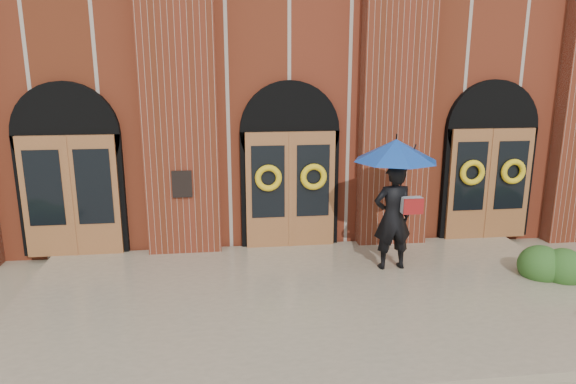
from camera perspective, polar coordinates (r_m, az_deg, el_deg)
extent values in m
plane|color=gray|center=(8.91, 2.57, -12.70)|extent=(90.00, 90.00, 0.00)
cube|color=tan|center=(9.01, 2.41, -11.86)|extent=(10.00, 5.30, 0.15)
cube|color=maroon|center=(16.82, -2.52, 12.19)|extent=(16.00, 12.00, 7.00)
cube|color=black|center=(10.62, -11.69, 0.87)|extent=(0.40, 0.05, 0.55)
cube|color=maroon|center=(10.62, -12.08, 10.95)|extent=(1.50, 0.45, 7.00)
cube|color=maroon|center=(11.19, 11.99, 11.09)|extent=(1.50, 0.45, 7.00)
cube|color=#996132|center=(11.31, -22.97, -0.47)|extent=(1.90, 0.10, 2.50)
cylinder|color=black|center=(11.23, -23.38, 5.91)|extent=(2.10, 0.22, 2.10)
cube|color=#996132|center=(10.96, 0.27, 0.22)|extent=(1.90, 0.10, 2.50)
cylinder|color=black|center=(10.87, 0.18, 6.81)|extent=(2.10, 0.22, 2.10)
cube|color=#996132|center=(12.36, 21.43, 0.82)|extent=(1.90, 0.10, 2.50)
cylinder|color=black|center=(12.28, 21.63, 6.66)|extent=(2.10, 0.22, 2.10)
torus|color=yellow|center=(10.73, -2.19, 1.55)|extent=(0.57, 0.13, 0.57)
torus|color=yellow|center=(10.85, 2.87, 1.69)|extent=(0.57, 0.13, 0.57)
torus|color=yellow|center=(11.98, 19.80, 2.04)|extent=(0.57, 0.13, 0.57)
torus|color=yellow|center=(12.44, 23.75, 2.09)|extent=(0.57, 0.13, 0.57)
imported|color=black|center=(9.99, 11.54, -2.75)|extent=(0.77, 0.53, 2.05)
cone|color=#1443A2|center=(9.71, 11.90, 4.57)|extent=(1.67, 1.67, 0.41)
cylinder|color=black|center=(9.78, 12.12, 1.38)|extent=(0.02, 0.02, 0.68)
cube|color=#B4B7BA|center=(9.87, 13.57, -1.42)|extent=(0.39, 0.21, 0.30)
cube|color=maroon|center=(9.77, 13.79, -1.58)|extent=(0.38, 0.05, 0.30)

